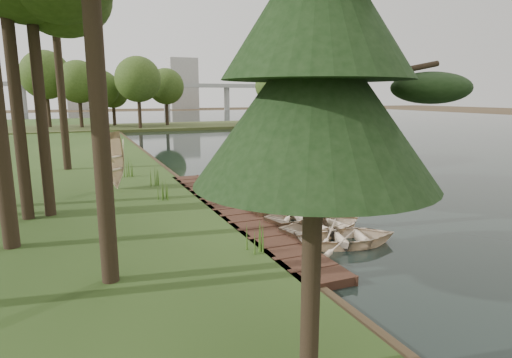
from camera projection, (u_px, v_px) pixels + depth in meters
name	position (u px, v px, depth m)	size (l,w,h in m)	color
ground	(264.00, 211.00, 19.04)	(300.00, 300.00, 0.00)	#3D2F1D
water	(433.00, 140.00, 48.60)	(130.00, 200.00, 0.05)	black
boardwalk	(230.00, 211.00, 18.40)	(1.60, 16.00, 0.30)	#392016
peninsula	(181.00, 126.00, 67.22)	(50.00, 14.00, 0.45)	#39421D
far_trees	(158.00, 86.00, 64.74)	(45.60, 5.60, 8.80)	black
bridge	(141.00, 88.00, 130.75)	(95.90, 4.00, 8.60)	#A5A5A0
building_a	(183.00, 84.00, 155.22)	(10.00, 8.00, 18.00)	#A5A5A0
building_b	(79.00, 92.00, 146.90)	(8.00, 8.00, 12.00)	#A5A5A0
rowboat_0	(347.00, 235.00, 14.54)	(2.49, 3.48, 0.72)	beige
rowboat_1	(326.00, 223.00, 15.76)	(2.58, 3.61, 0.75)	beige
rowboat_2	(309.00, 212.00, 17.15)	(2.73, 3.83, 0.79)	beige
rowboat_3	(292.00, 204.00, 18.40)	(2.81, 3.93, 0.81)	beige
rowboat_4	(280.00, 196.00, 19.89)	(2.67, 3.73, 0.77)	beige
rowboat_5	(268.00, 193.00, 20.62)	(2.54, 3.56, 0.74)	teal
rowboat_6	(263.00, 186.00, 22.10)	(2.61, 3.66, 0.76)	beige
rowboat_7	(252.00, 181.00, 23.40)	(2.56, 3.58, 0.74)	beige
rowboat_8	(242.00, 176.00, 24.66)	(2.80, 3.91, 0.81)	beige
stored_rowboat	(116.00, 183.00, 22.02)	(2.11, 2.96, 0.61)	beige
pine_tree	(317.00, 50.00, 6.37)	(3.80, 3.80, 8.50)	black
reeds_0	(256.00, 236.00, 13.21)	(0.60, 0.60, 0.98)	#3F661E
reeds_1	(163.00, 191.00, 19.74)	(0.60, 0.60, 0.86)	#3F661E
reeds_2	(154.00, 176.00, 22.87)	(0.60, 0.60, 1.02)	#3F661E
reeds_3	(128.00, 168.00, 25.33)	(0.60, 0.60, 1.08)	#3F661E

